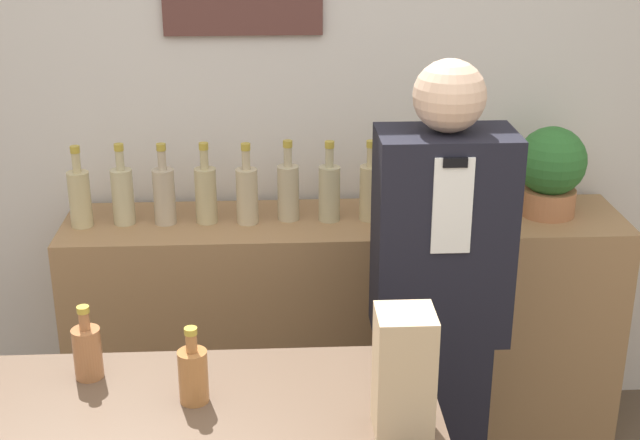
% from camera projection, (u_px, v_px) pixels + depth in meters
% --- Properties ---
extents(back_wall, '(5.20, 0.09, 2.70)m').
position_uv_depth(back_wall, '(295.00, 89.00, 3.38)').
color(back_wall, silver).
rests_on(back_wall, ground_plane).
extents(back_shelf, '(2.07, 0.44, 0.93)m').
position_uv_depth(back_shelf, '(344.00, 331.00, 3.45)').
color(back_shelf, '#9E754C').
rests_on(back_shelf, ground_plane).
extents(shopkeeper, '(0.41, 0.26, 1.63)m').
position_uv_depth(shopkeeper, '(438.00, 316.00, 2.81)').
color(shopkeeper, black).
rests_on(shopkeeper, ground_plane).
extents(potted_plant, '(0.25, 0.25, 0.33)m').
position_uv_depth(potted_plant, '(551.00, 169.00, 3.26)').
color(potted_plant, '#B27047').
rests_on(potted_plant, back_shelf).
extents(paper_bag, '(0.13, 0.13, 0.30)m').
position_uv_depth(paper_bag, '(404.00, 373.00, 1.98)').
color(paper_bag, tan).
rests_on(paper_bag, display_counter).
extents(counter_bottle_1, '(0.07, 0.07, 0.20)m').
position_uv_depth(counter_bottle_1, '(87.00, 351.00, 2.23)').
color(counter_bottle_1, '#A0653D').
rests_on(counter_bottle_1, display_counter).
extents(counter_bottle_2, '(0.07, 0.07, 0.20)m').
position_uv_depth(counter_bottle_2, '(193.00, 374.00, 2.13)').
color(counter_bottle_2, '#A56938').
rests_on(counter_bottle_2, display_counter).
extents(shelf_bottle_0, '(0.08, 0.08, 0.30)m').
position_uv_depth(shelf_bottle_0, '(80.00, 197.00, 3.17)').
color(shelf_bottle_0, tan).
rests_on(shelf_bottle_0, back_shelf).
extents(shelf_bottle_1, '(0.08, 0.08, 0.30)m').
position_uv_depth(shelf_bottle_1, '(123.00, 194.00, 3.20)').
color(shelf_bottle_1, tan).
rests_on(shelf_bottle_1, back_shelf).
extents(shelf_bottle_2, '(0.08, 0.08, 0.30)m').
position_uv_depth(shelf_bottle_2, '(164.00, 194.00, 3.20)').
color(shelf_bottle_2, tan).
rests_on(shelf_bottle_2, back_shelf).
extents(shelf_bottle_3, '(0.08, 0.08, 0.30)m').
position_uv_depth(shelf_bottle_3, '(206.00, 193.00, 3.21)').
color(shelf_bottle_3, tan).
rests_on(shelf_bottle_3, back_shelf).
extents(shelf_bottle_4, '(0.08, 0.08, 0.30)m').
position_uv_depth(shelf_bottle_4, '(247.00, 193.00, 3.20)').
color(shelf_bottle_4, tan).
rests_on(shelf_bottle_4, back_shelf).
extents(shelf_bottle_5, '(0.08, 0.08, 0.30)m').
position_uv_depth(shelf_bottle_5, '(288.00, 190.00, 3.24)').
color(shelf_bottle_5, tan).
rests_on(shelf_bottle_5, back_shelf).
extents(shelf_bottle_6, '(0.08, 0.08, 0.30)m').
position_uv_depth(shelf_bottle_6, '(329.00, 191.00, 3.23)').
color(shelf_bottle_6, tan).
rests_on(shelf_bottle_6, back_shelf).
extents(shelf_bottle_7, '(0.08, 0.08, 0.30)m').
position_uv_depth(shelf_bottle_7, '(370.00, 190.00, 3.24)').
color(shelf_bottle_7, tan).
rests_on(shelf_bottle_7, back_shelf).
extents(shelf_bottle_8, '(0.08, 0.08, 0.30)m').
position_uv_depth(shelf_bottle_8, '(410.00, 188.00, 3.26)').
color(shelf_bottle_8, tan).
rests_on(shelf_bottle_8, back_shelf).
extents(shelf_bottle_9, '(0.08, 0.08, 0.30)m').
position_uv_depth(shelf_bottle_9, '(451.00, 188.00, 3.26)').
color(shelf_bottle_9, tan).
rests_on(shelf_bottle_9, back_shelf).
extents(shelf_bottle_10, '(0.08, 0.08, 0.30)m').
position_uv_depth(shelf_bottle_10, '(492.00, 189.00, 3.25)').
color(shelf_bottle_10, tan).
rests_on(shelf_bottle_10, back_shelf).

